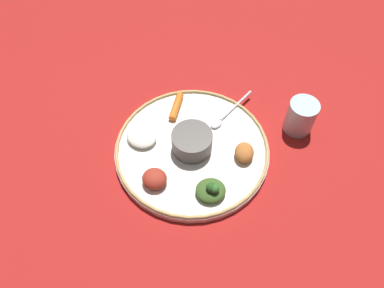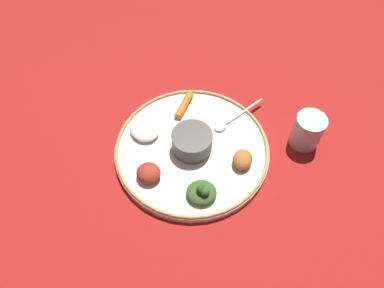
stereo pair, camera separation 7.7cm
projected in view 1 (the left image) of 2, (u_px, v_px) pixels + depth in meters
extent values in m
plane|color=maroon|center=(192.00, 152.00, 0.87)|extent=(2.40, 2.40, 0.00)
cylinder|color=white|center=(192.00, 150.00, 0.86)|extent=(0.37, 0.37, 0.02)
torus|color=tan|center=(192.00, 147.00, 0.85)|extent=(0.37, 0.37, 0.01)
cylinder|color=#4C4742|center=(192.00, 142.00, 0.83)|extent=(0.10, 0.10, 0.05)
cylinder|color=#99471E|center=(192.00, 136.00, 0.81)|extent=(0.08, 0.08, 0.01)
ellipsoid|color=silver|center=(216.00, 124.00, 0.89)|extent=(0.04, 0.04, 0.01)
cylinder|color=silver|center=(236.00, 105.00, 0.92)|extent=(0.07, 0.12, 0.01)
ellipsoid|color=#385623|center=(211.00, 190.00, 0.77)|extent=(0.08, 0.08, 0.02)
sphere|color=#23511E|center=(211.00, 187.00, 0.76)|extent=(0.02, 0.02, 0.02)
sphere|color=#2D6628|center=(215.00, 189.00, 0.76)|extent=(0.02, 0.02, 0.02)
cylinder|color=orange|center=(176.00, 107.00, 0.91)|extent=(0.02, 0.08, 0.02)
cone|color=orange|center=(181.00, 93.00, 0.94)|extent=(0.02, 0.02, 0.02)
ellipsoid|color=#B2662D|center=(244.00, 152.00, 0.83)|extent=(0.05, 0.06, 0.03)
ellipsoid|color=silver|center=(141.00, 137.00, 0.86)|extent=(0.09, 0.09, 0.02)
ellipsoid|color=maroon|center=(154.00, 179.00, 0.79)|extent=(0.06, 0.05, 0.03)
cylinder|color=silver|center=(301.00, 117.00, 0.87)|extent=(0.07, 0.07, 0.09)
cylinder|color=tan|center=(299.00, 122.00, 0.89)|extent=(0.06, 0.06, 0.05)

